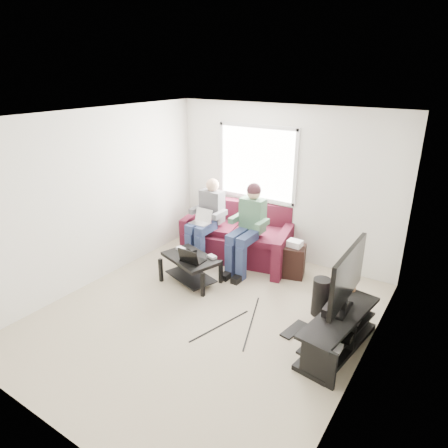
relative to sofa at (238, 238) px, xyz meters
The scene contains 26 objects.
floor 1.95m from the sofa, 71.32° to the right, with size 4.50×4.50×0.00m, color tan.
ceiling 2.97m from the sofa, 71.32° to the right, with size 4.50×4.50×0.00m, color white.
wall_back 1.22m from the sofa, 34.85° to the left, with size 4.50×4.50×0.00m, color silver.
wall_front 4.23m from the sofa, 81.40° to the right, with size 4.50×4.50×0.00m, color silver.
wall_left 2.48m from the sofa, 127.24° to the right, with size 4.50×4.50×0.00m, color silver.
wall_right 3.33m from the sofa, 34.85° to the right, with size 4.50×4.50×0.00m, color silver.
window 1.33m from the sofa, 74.26° to the left, with size 1.48×0.04×1.28m.
sofa is the anchor object (origin of this frame).
person_left 0.69m from the sofa, 137.98° to the right, with size 0.40×0.70×1.38m.
person_right 0.72m from the sofa, 40.39° to the right, with size 0.40×0.71×1.43m.
laptop_silver 0.79m from the sofa, 126.97° to the right, with size 0.32×0.22×0.24m, color silver, non-canonical shape.
coffee_table 1.22m from the sofa, 94.84° to the right, with size 0.98×0.77×0.43m.
laptop_black 1.31m from the sofa, 89.24° to the right, with size 0.34×0.24×0.24m, color black, non-canonical shape.
controller_a 1.17m from the sofa, 109.28° to the right, with size 0.14×0.09×0.04m, color silver.
controller_b 1.06m from the sofa, 101.09° to the right, with size 0.14×0.09×0.04m, color black.
controller_c 1.09m from the sofa, 79.51° to the right, with size 0.14×0.09×0.04m, color gray.
tv_stand 2.77m from the sofa, 33.03° to the right, with size 0.59×1.41×0.45m.
tv 2.77m from the sofa, 31.28° to the right, with size 0.12×1.10×0.81m.
soundbar 2.61m from the sofa, 32.62° to the right, with size 0.12×0.50×0.10m, color black.
drink_cup 2.44m from the sofa, 21.13° to the right, with size 0.08×0.08×0.12m, color #9C6B43.
console_white 3.00m from the sofa, 39.45° to the right, with size 0.30×0.22×0.06m, color silver.
console_grey 2.61m from the sofa, 27.50° to the right, with size 0.34×0.26×0.08m, color gray.
console_black 2.79m from the sofa, 33.89° to the right, with size 0.38×0.30×0.07m, color black.
subwoofer 2.11m from the sofa, 26.69° to the right, with size 0.23×0.23×0.53m, color black.
keyboard_floor 2.31m from the sofa, 40.09° to the right, with size 0.14×0.43×0.02m, color black.
end_table 1.15m from the sofa, ahead, with size 0.34×0.34×0.61m.
Camera 1 is at (2.72, -3.68, 3.11)m, focal length 32.00 mm.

